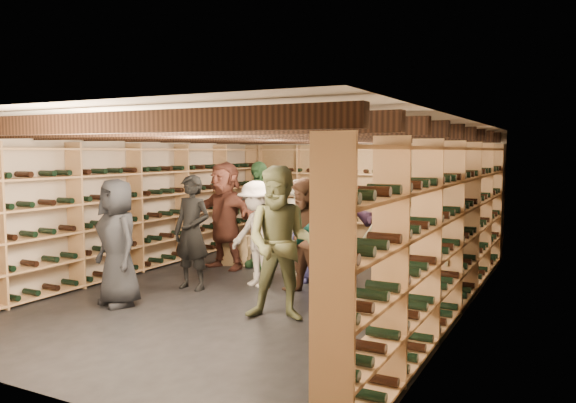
# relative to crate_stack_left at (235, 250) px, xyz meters

# --- Properties ---
(ground) EXTENTS (8.00, 8.00, 0.00)m
(ground) POSITION_rel_crate_stack_left_xyz_m (1.45, -1.30, -0.26)
(ground) COLOR black
(ground) RESTS_ON ground
(walls) EXTENTS (5.52, 8.02, 2.40)m
(walls) POSITION_rel_crate_stack_left_xyz_m (1.45, -1.30, 0.95)
(walls) COLOR #B6A38E
(walls) RESTS_ON ground
(ceiling) EXTENTS (5.50, 8.00, 0.01)m
(ceiling) POSITION_rel_crate_stack_left_xyz_m (1.45, -1.30, 2.15)
(ceiling) COLOR beige
(ceiling) RESTS_ON walls
(ceiling_joists) EXTENTS (5.40, 7.12, 0.18)m
(ceiling_joists) POSITION_rel_crate_stack_left_xyz_m (1.45, -1.30, 2.01)
(ceiling_joists) COLOR black
(ceiling_joists) RESTS_ON ground
(wine_rack_left) EXTENTS (0.32, 7.50, 2.15)m
(wine_rack_left) POSITION_rel_crate_stack_left_xyz_m (-1.12, -1.30, 0.82)
(wine_rack_left) COLOR #AB7E53
(wine_rack_left) RESTS_ON ground
(wine_rack_right) EXTENTS (0.32, 7.50, 2.15)m
(wine_rack_right) POSITION_rel_crate_stack_left_xyz_m (4.02, -1.30, 0.82)
(wine_rack_right) COLOR #AB7E53
(wine_rack_right) RESTS_ON ground
(wine_rack_back) EXTENTS (4.70, 0.30, 2.15)m
(wine_rack_back) POSITION_rel_crate_stack_left_xyz_m (1.45, 2.53, 0.82)
(wine_rack_back) COLOR #AB7E53
(wine_rack_back) RESTS_ON ground
(crate_stack_left) EXTENTS (0.58, 0.48, 0.51)m
(crate_stack_left) POSITION_rel_crate_stack_left_xyz_m (0.00, 0.00, 0.00)
(crate_stack_left) COLOR tan
(crate_stack_left) RESTS_ON ground
(crate_stack_right) EXTENTS (0.53, 0.37, 0.51)m
(crate_stack_right) POSITION_rel_crate_stack_left_xyz_m (1.53, 1.21, 0.00)
(crate_stack_right) COLOR tan
(crate_stack_right) RESTS_ON ground
(crate_loose) EXTENTS (0.58, 0.48, 0.17)m
(crate_loose) POSITION_rel_crate_stack_left_xyz_m (3.33, 1.15, -0.17)
(crate_loose) COLOR tan
(crate_loose) RESTS_ON ground
(person_0) EXTENTS (0.95, 0.78, 1.66)m
(person_0) POSITION_rel_crate_stack_left_xyz_m (0.09, -2.95, 0.58)
(person_0) COLOR black
(person_0) RESTS_ON ground
(person_1) EXTENTS (0.62, 0.41, 1.68)m
(person_1) POSITION_rel_crate_stack_left_xyz_m (0.42, -1.81, 0.58)
(person_1) COLOR black
(person_1) RESTS_ON ground
(person_2) EXTENTS (1.07, 0.95, 1.85)m
(person_2) POSITION_rel_crate_stack_left_xyz_m (2.29, -2.53, 0.67)
(person_2) COLOR brown
(person_2) RESTS_ON ground
(person_3) EXTENTS (1.34, 0.98, 1.86)m
(person_3) POSITION_rel_crate_stack_left_xyz_m (3.42, -1.43, 0.68)
(person_3) COLOR beige
(person_3) RESTS_ON ground
(person_4) EXTENTS (0.94, 0.54, 1.51)m
(person_4) POSITION_rel_crate_stack_left_xyz_m (2.68, -2.14, 0.50)
(person_4) COLOR #1B7673
(person_4) RESTS_ON ground
(person_5) EXTENTS (1.78, 0.85, 1.85)m
(person_5) POSITION_rel_crate_stack_left_xyz_m (0.02, -0.35, 0.67)
(person_5) COLOR brown
(person_5) RESTS_ON ground
(person_6) EXTENTS (0.90, 0.72, 1.62)m
(person_6) POSITION_rel_crate_stack_left_xyz_m (1.83, -0.54, 0.56)
(person_6) COLOR #25244E
(person_6) RESTS_ON ground
(person_7) EXTENTS (0.67, 0.57, 1.56)m
(person_7) POSITION_rel_crate_stack_left_xyz_m (1.32, -0.25, 0.52)
(person_7) COLOR gray
(person_7) RESTS_ON ground
(person_8) EXTENTS (0.96, 0.85, 1.65)m
(person_8) POSITION_rel_crate_stack_left_xyz_m (2.08, -1.44, 0.57)
(person_8) COLOR #44291C
(person_8) RESTS_ON ground
(person_9) EXTENTS (1.15, 0.86, 1.58)m
(person_9) POSITION_rel_crate_stack_left_xyz_m (1.17, -1.21, 0.53)
(person_9) COLOR beige
(person_9) RESTS_ON ground
(person_10) EXTENTS (1.14, 0.60, 1.85)m
(person_10) POSITION_rel_crate_stack_left_xyz_m (0.50, -0.00, 0.67)
(person_10) COLOR #274E2A
(person_10) RESTS_ON ground
(person_11) EXTENTS (1.65, 0.72, 1.72)m
(person_11) POSITION_rel_crate_stack_left_xyz_m (1.94, -0.00, 0.61)
(person_11) COLOR #7E5281
(person_11) RESTS_ON ground
(person_12) EXTENTS (1.00, 0.80, 1.78)m
(person_12) POSITION_rel_crate_stack_left_xyz_m (3.63, -0.60, 0.63)
(person_12) COLOR #39393E
(person_12) RESTS_ON ground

